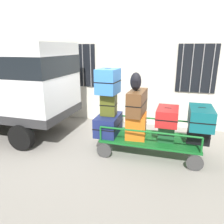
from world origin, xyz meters
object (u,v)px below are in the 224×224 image
object	(u,v)px
van	(0,79)
suitcase_midleft_middle	(137,102)
suitcase_midright_middle	(201,117)
suitcase_left_bottom	(108,124)
suitcase_left_middle	(109,104)
suitcase_midright_bottom	(198,135)
backpack	(136,82)
suitcase_left_top	(108,81)
suitcase_midleft_bottom	(136,125)
suitcase_center_middle	(167,116)
luggage_cart	(150,140)
suitcase_center_bottom	(166,132)

from	to	relation	value
van	suitcase_midleft_middle	distance (m)	4.37
suitcase_midright_middle	suitcase_left_bottom	bearing A→B (deg)	179.13
van	suitcase_left_middle	bearing A→B (deg)	-3.22
suitcase_left_middle	suitcase_midleft_middle	world-z (taller)	suitcase_midleft_middle
suitcase_midright_bottom	suitcase_midright_middle	distance (m)	0.45
van	backpack	bearing A→B (deg)	-3.59
van	suitcase_left_bottom	xyz separation A→B (m)	(3.60, -0.23, -1.04)
suitcase_left_top	suitcase_midleft_middle	bearing A→B (deg)	1.84
suitcase_midright_middle	suitcase_midleft_middle	bearing A→B (deg)	178.63
suitcase_left_bottom	suitcase_midleft_bottom	world-z (taller)	suitcase_midleft_bottom
suitcase_midleft_bottom	suitcase_center_middle	bearing A→B (deg)	2.21
van	suitcase_midright_middle	size ratio (longest dim) A/B	4.79
van	luggage_cart	world-z (taller)	van
suitcase_midleft_bottom	backpack	world-z (taller)	backpack
backpack	van	bearing A→B (deg)	176.41
luggage_cart	suitcase_left_top	world-z (taller)	suitcase_left_top
suitcase_left_middle	suitcase_midright_middle	bearing A→B (deg)	-1.63
suitcase_left_middle	suitcase_center_bottom	xyz separation A→B (m)	(1.51, -0.04, -0.58)
suitcase_left_top	suitcase_center_bottom	distance (m)	1.92
suitcase_midleft_middle	suitcase_left_bottom	bearing A→B (deg)	-179.88
suitcase_center_middle	suitcase_midright_middle	size ratio (longest dim) A/B	0.89
suitcase_midleft_bottom	suitcase_midleft_middle	bearing A→B (deg)	90.00
suitcase_midleft_bottom	suitcase_midleft_middle	distance (m)	0.60
suitcase_midright_bottom	suitcase_left_top	bearing A→B (deg)	-179.44
suitcase_left_bottom	suitcase_midleft_middle	distance (m)	1.00
luggage_cart	suitcase_midright_middle	size ratio (longest dim) A/B	2.67
luggage_cart	suitcase_left_bottom	size ratio (longest dim) A/B	2.56
suitcase_center_bottom	suitcase_center_middle	bearing A→B (deg)	90.00
suitcase_left_bottom	suitcase_midleft_middle	world-z (taller)	suitcase_midleft_middle
suitcase_left_bottom	suitcase_midleft_middle	bearing A→B (deg)	0.12
suitcase_midleft_bottom	backpack	bearing A→B (deg)	-152.47
luggage_cart	backpack	world-z (taller)	backpack
suitcase_midleft_middle	suitcase_midright_middle	size ratio (longest dim) A/B	1.00
suitcase_left_middle	suitcase_midright_middle	distance (m)	2.27
suitcase_midright_bottom	suitcase_left_middle	bearing A→B (deg)	179.23
luggage_cart	backpack	bearing A→B (deg)	-176.08
suitcase_midright_bottom	suitcase_midleft_bottom	bearing A→B (deg)	-179.45
suitcase_left_bottom	suitcase_center_bottom	distance (m)	1.51
suitcase_midright_bottom	backpack	distance (m)	1.97
suitcase_midleft_middle	suitcase_midright_bottom	bearing A→B (deg)	-0.08
suitcase_left_bottom	suitcase_left_top	bearing A→B (deg)	-90.00
luggage_cart	backpack	size ratio (longest dim) A/B	5.67
suitcase_left_bottom	suitcase_midleft_middle	xyz separation A→B (m)	(0.75, 0.00, 0.66)
suitcase_left_top	suitcase_midright_middle	bearing A→B (deg)	-0.30
luggage_cart	suitcase_midleft_middle	world-z (taller)	suitcase_midleft_middle
suitcase_midleft_bottom	suitcase_center_bottom	bearing A→B (deg)	0.66
suitcase_left_bottom	suitcase_midleft_bottom	xyz separation A→B (m)	(0.75, -0.02, 0.05)
van	suitcase_center_middle	size ratio (longest dim) A/B	5.41
suitcase_left_bottom	suitcase_left_middle	bearing A→B (deg)	90.00
suitcase_midright_bottom	suitcase_center_bottom	bearing A→B (deg)	-179.56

